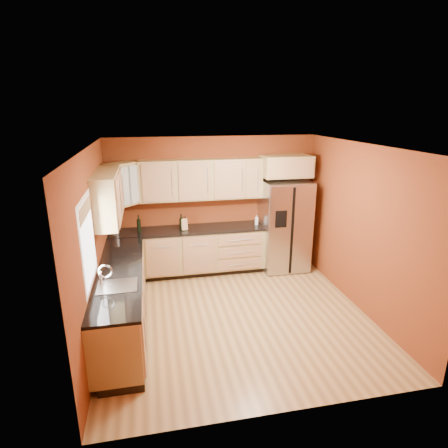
# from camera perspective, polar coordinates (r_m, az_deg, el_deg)

# --- Properties ---
(floor) EXTENTS (4.00, 4.00, 0.00)m
(floor) POSITION_cam_1_polar(r_m,az_deg,el_deg) (6.02, 1.84, -13.73)
(floor) COLOR olive
(floor) RESTS_ON ground
(ceiling) EXTENTS (4.00, 4.00, 0.00)m
(ceiling) POSITION_cam_1_polar(r_m,az_deg,el_deg) (5.19, 2.12, 11.70)
(ceiling) COLOR white
(ceiling) RESTS_ON wall_back
(wall_back) EXTENTS (4.00, 0.04, 2.60)m
(wall_back) POSITION_cam_1_polar(r_m,az_deg,el_deg) (7.35, -1.66, 3.08)
(wall_back) COLOR maroon
(wall_back) RESTS_ON floor
(wall_front) EXTENTS (4.00, 0.04, 2.60)m
(wall_front) POSITION_cam_1_polar(r_m,az_deg,el_deg) (3.72, 9.31, -12.00)
(wall_front) COLOR maroon
(wall_front) RESTS_ON floor
(wall_left) EXTENTS (0.04, 4.00, 2.60)m
(wall_left) POSITION_cam_1_polar(r_m,az_deg,el_deg) (5.39, -19.22, -3.28)
(wall_left) COLOR maroon
(wall_left) RESTS_ON floor
(wall_right) EXTENTS (0.04, 4.00, 2.60)m
(wall_right) POSITION_cam_1_polar(r_m,az_deg,el_deg) (6.23, 20.18, -0.64)
(wall_right) COLOR maroon
(wall_right) RESTS_ON floor
(base_cabinets_back) EXTENTS (2.90, 0.60, 0.88)m
(base_cabinets_back) POSITION_cam_1_polar(r_m,az_deg,el_deg) (7.26, -5.48, -4.32)
(base_cabinets_back) COLOR #A48A50
(base_cabinets_back) RESTS_ON floor
(base_cabinets_left) EXTENTS (0.60, 2.80, 0.88)m
(base_cabinets_left) POSITION_cam_1_polar(r_m,az_deg,el_deg) (5.70, -15.32, -11.24)
(base_cabinets_left) COLOR #A48A50
(base_cabinets_left) RESTS_ON floor
(countertop_back) EXTENTS (2.90, 0.62, 0.04)m
(countertop_back) POSITION_cam_1_polar(r_m,az_deg,el_deg) (7.09, -5.58, -0.89)
(countertop_back) COLOR black
(countertop_back) RESTS_ON base_cabinets_back
(countertop_left) EXTENTS (0.62, 2.80, 0.04)m
(countertop_left) POSITION_cam_1_polar(r_m,az_deg,el_deg) (5.50, -15.59, -7.02)
(countertop_left) COLOR black
(countertop_left) RESTS_ON base_cabinets_left
(upper_cabinets_back) EXTENTS (2.30, 0.33, 0.75)m
(upper_cabinets_back) POSITION_cam_1_polar(r_m,az_deg,el_deg) (7.04, -3.48, 6.80)
(upper_cabinets_back) COLOR #A48A50
(upper_cabinets_back) RESTS_ON wall_back
(upper_cabinets_left) EXTENTS (0.33, 1.35, 0.75)m
(upper_cabinets_left) POSITION_cam_1_polar(r_m,az_deg,el_deg) (5.91, -17.30, 4.02)
(upper_cabinets_left) COLOR #A48A50
(upper_cabinets_left) RESTS_ON wall_left
(corner_upper_cabinet) EXTENTS (0.67, 0.67, 0.75)m
(corner_upper_cabinet) POSITION_cam_1_polar(r_m,az_deg,el_deg) (6.82, -15.23, 5.89)
(corner_upper_cabinet) COLOR #A48A50
(corner_upper_cabinet) RESTS_ON wall_back
(over_fridge_cabinet) EXTENTS (0.92, 0.60, 0.40)m
(over_fridge_cabinet) POSITION_cam_1_polar(r_m,az_deg,el_deg) (7.27, 9.38, 8.74)
(over_fridge_cabinet) COLOR #A48A50
(over_fridge_cabinet) RESTS_ON wall_back
(refrigerator) EXTENTS (0.90, 0.75, 1.78)m
(refrigerator) POSITION_cam_1_polar(r_m,az_deg,el_deg) (7.46, 9.15, -0.19)
(refrigerator) COLOR #ADADB2
(refrigerator) RESTS_ON floor
(window) EXTENTS (0.03, 0.90, 1.00)m
(window) POSITION_cam_1_polar(r_m,az_deg,el_deg) (4.84, -19.98, -2.55)
(window) COLOR white
(window) RESTS_ON wall_left
(sink_faucet) EXTENTS (0.50, 0.42, 0.30)m
(sink_faucet) POSITION_cam_1_polar(r_m,az_deg,el_deg) (4.98, -16.09, -7.57)
(sink_faucet) COLOR white
(sink_faucet) RESTS_ON countertop_left
(canister_left) EXTENTS (0.12, 0.12, 0.18)m
(canister_left) POSITION_cam_1_polar(r_m,az_deg,el_deg) (7.01, -16.18, -0.79)
(canister_left) COLOR #ADADB2
(canister_left) RESTS_ON countertop_back
(canister_right) EXTENTS (0.15, 0.15, 0.22)m
(canister_right) POSITION_cam_1_polar(r_m,az_deg,el_deg) (6.99, -16.20, -0.67)
(canister_right) COLOR #ADADB2
(canister_right) RESTS_ON countertop_back
(wine_bottle_a) EXTENTS (0.10, 0.10, 0.33)m
(wine_bottle_a) POSITION_cam_1_polar(r_m,az_deg,el_deg) (7.00, -12.85, 0.08)
(wine_bottle_a) COLOR black
(wine_bottle_a) RESTS_ON countertop_back
(wine_bottle_b) EXTENTS (0.08, 0.08, 0.31)m
(wine_bottle_b) POSITION_cam_1_polar(r_m,az_deg,el_deg) (6.99, -6.54, 0.29)
(wine_bottle_b) COLOR black
(wine_bottle_b) RESTS_ON countertop_back
(knife_block) EXTENTS (0.13, 0.12, 0.22)m
(knife_block) POSITION_cam_1_polar(r_m,az_deg,el_deg) (7.01, -6.13, -0.03)
(knife_block) COLOR tan
(knife_block) RESTS_ON countertop_back
(soap_dispenser) EXTENTS (0.06, 0.06, 0.19)m
(soap_dispenser) POSITION_cam_1_polar(r_m,az_deg,el_deg) (7.30, 4.99, 0.60)
(soap_dispenser) COLOR white
(soap_dispenser) RESTS_ON countertop_back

